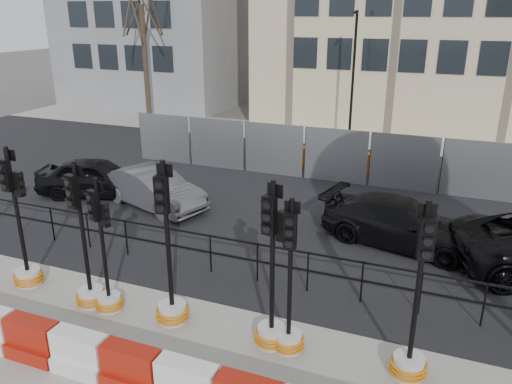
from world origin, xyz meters
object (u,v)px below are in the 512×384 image
at_px(car_a, 96,177).
at_px(car_c, 402,223).
at_px(traffic_signal_d, 107,281).
at_px(traffic_signal_h, 411,344).

xyz_separation_m(car_a, car_c, (10.10, -0.13, -0.03)).
xyz_separation_m(traffic_signal_d, car_a, (-4.74, 5.63, -0.04)).
height_order(traffic_signal_d, car_c, traffic_signal_d).
height_order(traffic_signal_h, car_c, traffic_signal_h).
relative_size(traffic_signal_d, traffic_signal_h, 0.90).
relative_size(traffic_signal_d, car_a, 0.71).
distance_m(traffic_signal_h, car_c, 5.34).
xyz_separation_m(traffic_signal_d, traffic_signal_h, (6.06, 0.21, -0.03)).
relative_size(car_a, car_c, 0.90).
xyz_separation_m(traffic_signal_h, car_a, (-10.81, 5.41, -0.01)).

